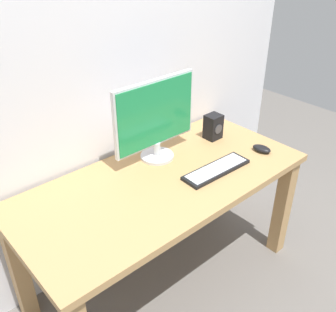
# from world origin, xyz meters

# --- Properties ---
(ground_plane) EXTENTS (6.00, 6.00, 0.00)m
(ground_plane) POSITION_xyz_m (0.00, 0.00, 0.00)
(ground_plane) COLOR slate
(wall_back) EXTENTS (2.68, 0.04, 3.00)m
(wall_back) POSITION_xyz_m (0.00, 0.40, 1.50)
(wall_back) COLOR silver
(wall_back) RESTS_ON ground_plane
(desk) EXTENTS (1.52, 0.72, 0.71)m
(desk) POSITION_xyz_m (0.00, 0.00, 0.59)
(desk) COLOR tan
(desk) RESTS_ON ground_plane
(monitor) EXTENTS (0.51, 0.18, 0.44)m
(monitor) POSITION_xyz_m (0.11, 0.19, 0.94)
(monitor) COLOR silver
(monitor) RESTS_ON desk
(keyboard_primary) EXTENTS (0.40, 0.13, 0.02)m
(keyboard_primary) POSITION_xyz_m (0.25, -0.13, 0.72)
(keyboard_primary) COLOR black
(keyboard_primary) RESTS_ON desk
(mouse) EXTENTS (0.08, 0.12, 0.03)m
(mouse) POSITION_xyz_m (0.60, -0.16, 0.72)
(mouse) COLOR black
(mouse) RESTS_ON desk
(speaker_right) EXTENTS (0.09, 0.09, 0.15)m
(speaker_right) POSITION_xyz_m (0.51, 0.13, 0.78)
(speaker_right) COLOR black
(speaker_right) RESTS_ON desk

